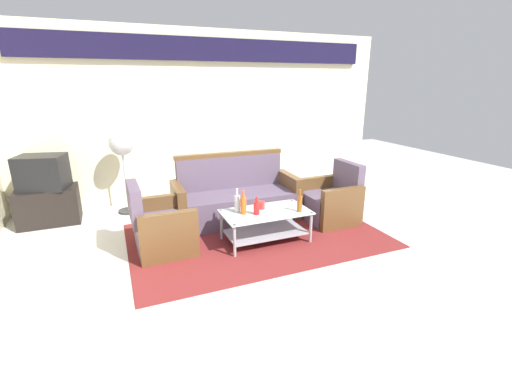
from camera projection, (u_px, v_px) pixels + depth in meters
ground_plane at (291, 270)px, 3.84m from camera, size 14.00×14.00×0.00m
wall_back at (211, 111)px, 6.09m from camera, size 6.52×0.19×2.80m
rug at (257, 235)px, 4.71m from camera, size 3.26×2.11×0.01m
couch at (236, 199)px, 5.17m from camera, size 1.82×0.78×0.96m
armchair_left at (161, 228)px, 4.23m from camera, size 0.72×0.77×0.85m
armchair_right at (331, 202)px, 5.15m from camera, size 0.70×0.76×0.85m
coffee_table at (266, 222)px, 4.47m from camera, size 1.10×0.60×0.40m
bottle_orange at (243, 205)px, 4.32m from camera, size 0.07×0.07×0.30m
bottle_brown at (300, 203)px, 4.39m from camera, size 0.06×0.06×0.29m
bottle_red at (257, 208)px, 4.30m from camera, size 0.07×0.07×0.23m
bottle_clear at (237, 203)px, 4.39m from camera, size 0.07×0.07×0.30m
cup at (262, 205)px, 4.50m from camera, size 0.08×0.08×0.10m
tv_stand at (49, 206)px, 5.06m from camera, size 0.80×0.50×0.52m
television at (42, 172)px, 4.92m from camera, size 0.69×0.57×0.48m
pedestal_fan at (122, 148)px, 5.27m from camera, size 0.36×0.36×1.27m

